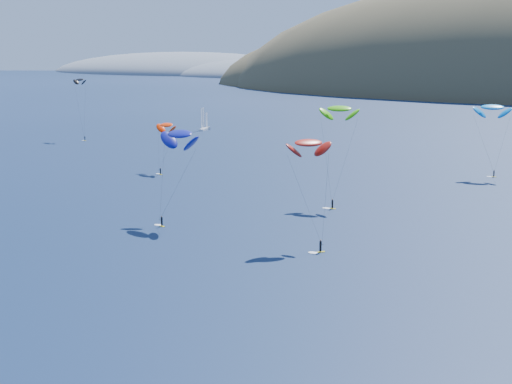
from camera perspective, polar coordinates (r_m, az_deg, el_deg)
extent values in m
ellipsoid|color=#3D3526|center=(654.06, 10.89, 7.76)|extent=(340.00, 240.00, 120.00)
ellipsoid|color=slate|center=(958.42, -5.77, 9.31)|extent=(400.00, 240.00, 60.00)
ellipsoid|color=slate|center=(851.76, 0.60, 9.14)|extent=(240.00, 180.00, 44.00)
cube|color=white|center=(302.34, -4.18, 5.02)|extent=(3.35, 7.54, 0.88)
cylinder|color=white|center=(302.20, -4.15, 5.99)|extent=(0.14, 0.14, 10.21)
cube|color=gold|center=(199.51, -7.65, 1.41)|extent=(1.47, 0.83, 0.08)
cylinder|color=black|center=(199.36, -7.66, 1.66)|extent=(0.33, 0.33, 1.51)
sphere|color=#8C6047|center=(199.21, -7.66, 1.91)|extent=(0.25, 0.25, 0.25)
ellipsoid|color=#FF2E00|center=(204.15, -7.19, 5.35)|extent=(8.48, 5.82, 4.32)
cube|color=gold|center=(157.22, 6.12, -1.33)|extent=(1.70, 0.76, 0.09)
cylinder|color=black|center=(157.00, 6.13, -0.97)|extent=(0.39, 0.39, 1.76)
sphere|color=#8C6047|center=(156.78, 6.14, -0.60)|extent=(0.29, 0.29, 0.29)
ellipsoid|color=#42C10A|center=(162.31, 6.69, 6.65)|extent=(9.17, 5.45, 4.80)
cube|color=gold|center=(204.58, 18.48, 1.16)|extent=(1.50, 0.67, 0.08)
cylinder|color=black|center=(204.43, 18.50, 1.41)|extent=(0.34, 0.34, 1.55)
sphere|color=#8C6047|center=(204.28, 18.51, 1.66)|extent=(0.26, 0.26, 0.26)
ellipsoid|color=#0078D2|center=(204.94, 18.39, 6.46)|extent=(10.21, 6.07, 5.34)
cube|color=gold|center=(124.52, 5.17, -4.81)|extent=(1.44, 1.57, 0.09)
cylinder|color=black|center=(124.23, 5.18, -4.35)|extent=(0.39, 0.39, 1.77)
sphere|color=#8C6047|center=(123.95, 5.19, -3.89)|extent=(0.30, 0.30, 0.30)
ellipsoid|color=#B31A10|center=(128.67, 4.22, 3.95)|extent=(8.32, 8.79, 4.62)
cube|color=gold|center=(142.57, -7.54, -2.73)|extent=(1.65, 0.92, 0.09)
cylinder|color=black|center=(142.33, -7.55, -2.34)|extent=(0.37, 0.37, 1.70)
sphere|color=#8C6047|center=(142.09, -7.56, -1.96)|extent=(0.28, 0.28, 0.28)
ellipsoid|color=#0E1289|center=(145.26, -6.13, 4.65)|extent=(11.48, 7.87, 5.85)
cube|color=gold|center=(275.63, -13.52, 4.02)|extent=(1.33, 0.51, 0.07)
cylinder|color=black|center=(275.53, -13.53, 4.18)|extent=(0.30, 0.30, 1.38)
sphere|color=#8C6047|center=(275.43, -13.54, 4.35)|extent=(0.23, 0.23, 0.23)
ellipsoid|color=black|center=(281.56, -13.92, 8.72)|extent=(6.42, 3.51, 3.43)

